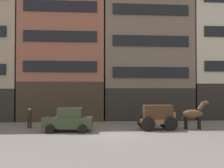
# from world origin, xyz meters

# --- Properties ---
(ground_plane) EXTENTS (120.00, 120.00, 0.00)m
(ground_plane) POSITION_xyz_m (0.00, 0.00, 0.00)
(ground_plane) COLOR #605B56
(building_center_left) EXTENTS (9.16, 6.72, 13.56)m
(building_center_left) POSITION_xyz_m (-4.89, 10.81, 6.82)
(building_center_left) COLOR #33281E
(building_center_left) RESTS_ON ground_plane
(building_center_right) EXTENTS (9.86, 6.72, 13.52)m
(building_center_right) POSITION_xyz_m (4.27, 10.81, 6.80)
(building_center_right) COLOR black
(building_center_right) RESTS_ON ground_plane
(cargo_wagon) EXTENTS (2.92, 1.54, 1.98)m
(cargo_wagon) POSITION_xyz_m (3.53, 2.13, 1.15)
(cargo_wagon) COLOR brown
(cargo_wagon) RESTS_ON ground_plane
(draft_horse) EXTENTS (2.34, 0.62, 2.30)m
(draft_horse) POSITION_xyz_m (6.48, 2.13, 1.27)
(draft_horse) COLOR #513823
(draft_horse) RESTS_ON ground_plane
(sedan_dark) EXTENTS (3.80, 2.07, 1.83)m
(sedan_dark) POSITION_xyz_m (-3.51, 1.80, 0.91)
(sedan_dark) COLOR #2D3823
(sedan_dark) RESTS_ON ground_plane
(pedestrian_officer) EXTENTS (0.48, 0.48, 1.79)m
(pedestrian_officer) POSITION_xyz_m (-6.90, 3.69, 0.98)
(pedestrian_officer) COLOR black
(pedestrian_officer) RESTS_ON ground_plane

